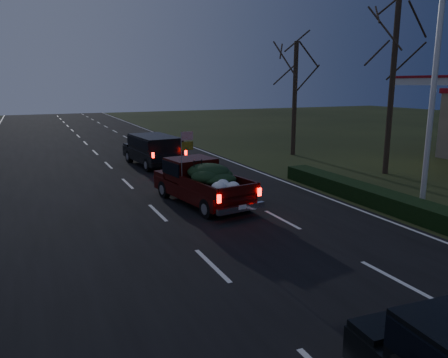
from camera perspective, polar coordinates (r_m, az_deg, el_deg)
name	(u,v)px	position (r m, az deg, el deg)	size (l,w,h in m)	color
ground	(212,266)	(11.23, -1.57, -11.27)	(120.00, 120.00, 0.00)	black
road_asphalt	(212,265)	(11.22, -1.57, -11.22)	(14.00, 120.00, 0.02)	black
hedge_row	(369,195)	(17.66, 18.42, -2.01)	(1.00, 10.00, 0.60)	black
light_pole	(437,55)	(17.71, 26.06, 14.36)	(0.50, 0.90, 9.16)	silver
bare_tree_mid	(395,44)	(23.36, 21.48, 16.13)	(3.60, 3.60, 8.50)	black
bare_tree_far	(296,71)	(28.12, 9.33, 13.75)	(3.60, 3.60, 7.00)	black
pickup_truck	(202,180)	(16.49, -2.94, -0.11)	(2.54, 4.98, 2.49)	#360907
lead_suv	(154,147)	(24.39, -9.15, 4.10)	(2.44, 4.95, 1.37)	black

